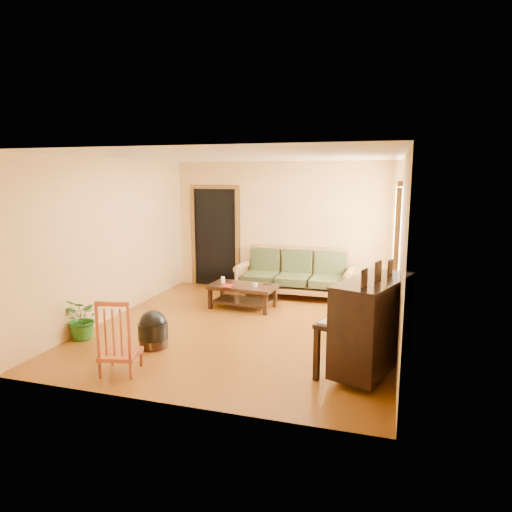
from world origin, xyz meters
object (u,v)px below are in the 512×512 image
(footstool, at_px, (153,333))
(armchair, at_px, (360,302))
(red_chair, at_px, (120,335))
(piano, at_px, (372,327))
(potted_plant, at_px, (83,319))
(sofa, at_px, (294,273))
(ceramic_crock, at_px, (378,294))
(coffee_table, at_px, (243,296))

(footstool, bearing_deg, armchair, 32.59)
(red_chair, bearing_deg, piano, 3.93)
(armchair, height_order, potted_plant, armchair)
(piano, xyz_separation_m, red_chair, (-2.86, -0.84, -0.11))
(sofa, xyz_separation_m, footstool, (-1.29, -3.15, -0.27))
(ceramic_crock, bearing_deg, potted_plant, -139.44)
(armchair, bearing_deg, footstool, -143.93)
(armchair, relative_size, red_chair, 0.85)
(ceramic_crock, height_order, potted_plant, potted_plant)
(coffee_table, distance_m, footstool, 2.21)
(armchair, bearing_deg, red_chair, -132.48)
(coffee_table, distance_m, potted_plant, 2.73)
(footstool, distance_m, red_chair, 0.87)
(red_chair, bearing_deg, footstool, 79.81)
(armchair, distance_m, potted_plant, 4.11)
(sofa, bearing_deg, coffee_table, -124.42)
(armchair, xyz_separation_m, red_chair, (-2.60, -2.52, 0.07))
(ceramic_crock, bearing_deg, piano, -89.56)
(piano, height_order, ceramic_crock, piano)
(sofa, relative_size, armchair, 2.80)
(coffee_table, height_order, ceramic_crock, coffee_table)
(coffee_table, bearing_deg, armchair, -12.22)
(footstool, height_order, ceramic_crock, footstool)
(potted_plant, bearing_deg, armchair, 24.34)
(sofa, xyz_separation_m, coffee_table, (-0.71, -1.01, -0.26))
(armchair, height_order, footstool, armchair)
(sofa, height_order, ceramic_crock, sofa)
(footstool, distance_m, potted_plant, 1.12)
(armchair, relative_size, potted_plant, 1.27)
(coffee_table, xyz_separation_m, potted_plant, (-1.69, -2.14, 0.10))
(piano, bearing_deg, footstool, -160.83)
(ceramic_crock, distance_m, potted_plant, 5.23)
(piano, height_order, red_chair, piano)
(piano, xyz_separation_m, potted_plant, (-4.00, -0.02, -0.27))
(sofa, xyz_separation_m, ceramic_crock, (1.57, 0.25, -0.36))
(piano, bearing_deg, armchair, 117.58)
(coffee_table, relative_size, red_chair, 1.26)
(armchair, bearing_deg, piano, -77.99)
(armchair, distance_m, red_chair, 3.62)
(coffee_table, relative_size, potted_plant, 1.89)
(coffee_table, relative_size, footstool, 2.85)
(coffee_table, distance_m, red_chair, 3.02)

